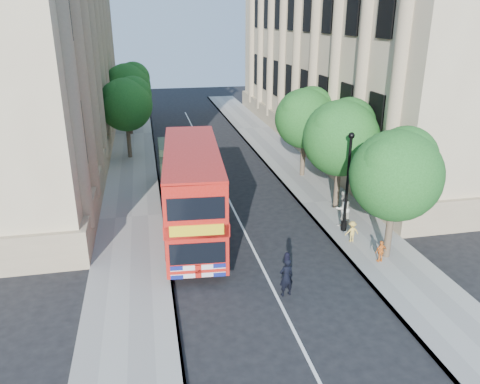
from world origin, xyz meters
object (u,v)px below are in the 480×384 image
double_decker_bus (193,190)px  police_constable (286,277)px  box_van (177,168)px  woman_pedestrian (343,208)px  lamp_post (347,187)px

double_decker_bus → police_constable: double_decker_bus is taller
box_van → double_decker_bus: bearing=-87.0°
woman_pedestrian → lamp_post: bearing=61.9°
police_constable → woman_pedestrian: size_ratio=0.87×
double_decker_bus → box_van: bearing=96.8°
double_decker_bus → box_van: size_ratio=1.93×
box_van → woman_pedestrian: 11.04m
double_decker_bus → woman_pedestrian: (7.76, -0.44, -1.42)m
box_van → police_constable: size_ratio=3.10×
woman_pedestrian → box_van: bearing=-56.9°
double_decker_bus → box_van: (-0.30, 7.08, -1.06)m
lamp_post → box_van: bearing=134.0°
police_constable → double_decker_bus: bearing=-76.2°
double_decker_bus → police_constable: (2.98, -6.09, -1.66)m
double_decker_bus → woman_pedestrian: bearing=1.1°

